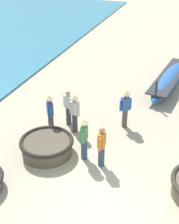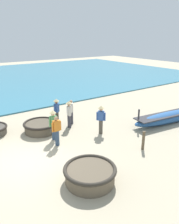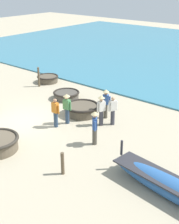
{
  "view_description": "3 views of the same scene",
  "coord_description": "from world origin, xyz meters",
  "px_view_note": "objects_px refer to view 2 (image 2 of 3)",
  "views": [
    {
      "loc": [
        1.9,
        -6.31,
        7.11
      ],
      "look_at": [
        -1.56,
        3.3,
        1.16
      ],
      "focal_mm": 50.0,
      "sensor_mm": 36.0,
      "label": 1
    },
    {
      "loc": [
        8.57,
        -2.62,
        5.32
      ],
      "look_at": [
        -1.1,
        4.21,
        1.19
      ],
      "focal_mm": 35.0,
      "sensor_mm": 36.0,
      "label": 2
    },
    {
      "loc": [
        9.58,
        12.58,
        7.25
      ],
      "look_at": [
        -1.57,
        3.3,
        0.92
      ],
      "focal_mm": 50.0,
      "sensor_mm": 36.0,
      "label": 3
    }
  ],
  "objects_px": {
    "fisherman_standing_right": "(69,113)",
    "coracle_far_left": "(90,174)",
    "coracle_weathered": "(41,126)",
    "fisherman_standing_left": "(101,118)",
    "fisherman_with_hat": "(57,130)",
    "long_boat_red_hull": "(169,117)",
    "fisherman_by_coracle": "(57,110)",
    "fisherman_crouching": "(71,111)",
    "mooring_post_mid_beach": "(143,140)",
    "fisherman_hauling": "(53,123)"
  },
  "relations": [
    {
      "from": "fisherman_by_coracle",
      "to": "mooring_post_mid_beach",
      "type": "bearing_deg",
      "value": 19.85
    },
    {
      "from": "coracle_far_left",
      "to": "fisherman_hauling",
      "type": "bearing_deg",
      "value": 172.75
    },
    {
      "from": "coracle_far_left",
      "to": "fisherman_hauling",
      "type": "distance_m",
      "value": 4.17
    },
    {
      "from": "fisherman_standing_right",
      "to": "fisherman_with_hat",
      "type": "bearing_deg",
      "value": -45.37
    },
    {
      "from": "coracle_weathered",
      "to": "coracle_far_left",
      "type": "distance_m",
      "value": 5.49
    },
    {
      "from": "long_boat_red_hull",
      "to": "coracle_far_left",
      "type": "bearing_deg",
      "value": -75.33
    },
    {
      "from": "fisherman_crouching",
      "to": "long_boat_red_hull",
      "type": "bearing_deg",
      "value": 56.49
    },
    {
      "from": "fisherman_hauling",
      "to": "fisherman_with_hat",
      "type": "bearing_deg",
      "value": -13.4
    },
    {
      "from": "coracle_weathered",
      "to": "fisherman_crouching",
      "type": "height_order",
      "value": "fisherman_crouching"
    },
    {
      "from": "fisherman_standing_right",
      "to": "coracle_far_left",
      "type": "bearing_deg",
      "value": -21.99
    },
    {
      "from": "fisherman_standing_right",
      "to": "fisherman_standing_left",
      "type": "distance_m",
      "value": 2.08
    },
    {
      "from": "coracle_far_left",
      "to": "fisherman_crouching",
      "type": "xyz_separation_m",
      "value": [
        -5.52,
        2.46,
        0.49
      ]
    },
    {
      "from": "coracle_far_left",
      "to": "fisherman_by_coracle",
      "type": "height_order",
      "value": "fisherman_by_coracle"
    },
    {
      "from": "coracle_weathered",
      "to": "fisherman_with_hat",
      "type": "distance_m",
      "value": 2.15
    },
    {
      "from": "fisherman_by_coracle",
      "to": "fisherman_with_hat",
      "type": "distance_m",
      "value": 2.87
    },
    {
      "from": "fisherman_hauling",
      "to": "mooring_post_mid_beach",
      "type": "distance_m",
      "value": 4.71
    },
    {
      "from": "coracle_far_left",
      "to": "mooring_post_mid_beach",
      "type": "height_order",
      "value": "mooring_post_mid_beach"
    },
    {
      "from": "fisherman_hauling",
      "to": "mooring_post_mid_beach",
      "type": "bearing_deg",
      "value": 41.28
    },
    {
      "from": "long_boat_red_hull",
      "to": "fisherman_with_hat",
      "type": "xyz_separation_m",
      "value": [
        -1.37,
        -7.38,
        0.46
      ]
    },
    {
      "from": "coracle_weathered",
      "to": "fisherman_hauling",
      "type": "height_order",
      "value": "fisherman_hauling"
    },
    {
      "from": "fisherman_by_coracle",
      "to": "coracle_far_left",
      "type": "bearing_deg",
      "value": -15.66
    },
    {
      "from": "coracle_far_left",
      "to": "fisherman_standing_left",
      "type": "height_order",
      "value": "fisherman_standing_left"
    },
    {
      "from": "fisherman_standing_left",
      "to": "long_boat_red_hull",
      "type": "bearing_deg",
      "value": 75.24
    },
    {
      "from": "coracle_far_left",
      "to": "fisherman_hauling",
      "type": "relative_size",
      "value": 1.23
    },
    {
      "from": "fisherman_crouching",
      "to": "fisherman_hauling",
      "type": "bearing_deg",
      "value": -53.67
    },
    {
      "from": "long_boat_red_hull",
      "to": "fisherman_standing_right",
      "type": "distance_m",
      "value": 6.48
    },
    {
      "from": "coracle_weathered",
      "to": "fisherman_with_hat",
      "type": "bearing_deg",
      "value": 0.21
    },
    {
      "from": "fisherman_crouching",
      "to": "fisherman_by_coracle",
      "type": "bearing_deg",
      "value": -118.46
    },
    {
      "from": "fisherman_by_coracle",
      "to": "fisherman_standing_right",
      "type": "bearing_deg",
      "value": 23.13
    },
    {
      "from": "coracle_weathered",
      "to": "fisherman_standing_left",
      "type": "relative_size",
      "value": 1.19
    },
    {
      "from": "long_boat_red_hull",
      "to": "fisherman_standing_right",
      "type": "height_order",
      "value": "fisherman_standing_right"
    },
    {
      "from": "fisherman_with_hat",
      "to": "fisherman_hauling",
      "type": "bearing_deg",
      "value": 166.6
    },
    {
      "from": "fisherman_with_hat",
      "to": "fisherman_standing_left",
      "type": "bearing_deg",
      "value": 87.03
    },
    {
      "from": "fisherman_by_coracle",
      "to": "fisherman_crouching",
      "type": "bearing_deg",
      "value": 61.54
    },
    {
      "from": "coracle_far_left",
      "to": "fisherman_standing_left",
      "type": "bearing_deg",
      "value": 136.7
    },
    {
      "from": "coracle_far_left",
      "to": "mooring_post_mid_beach",
      "type": "distance_m",
      "value": 3.66
    },
    {
      "from": "long_boat_red_hull",
      "to": "fisherman_standing_right",
      "type": "xyz_separation_m",
      "value": [
        -3.04,
        -5.69,
        0.58
      ]
    },
    {
      "from": "coracle_weathered",
      "to": "fisherman_by_coracle",
      "type": "xyz_separation_m",
      "value": [
        -0.47,
        1.32,
        0.63
      ]
    },
    {
      "from": "fisherman_standing_left",
      "to": "fisherman_standing_right",
      "type": "bearing_deg",
      "value": -150.51
    },
    {
      "from": "coracle_weathered",
      "to": "fisherman_with_hat",
      "type": "xyz_separation_m",
      "value": [
        2.08,
        0.01,
        0.51
      ]
    },
    {
      "from": "fisherman_crouching",
      "to": "fisherman_standing_left",
      "type": "bearing_deg",
      "value": 14.98
    },
    {
      "from": "coracle_weathered",
      "to": "fisherman_standing_right",
      "type": "distance_m",
      "value": 1.86
    },
    {
      "from": "fisherman_crouching",
      "to": "coracle_far_left",
      "type": "bearing_deg",
      "value": -24.06
    },
    {
      "from": "fisherman_by_coracle",
      "to": "coracle_weathered",
      "type": "bearing_deg",
      "value": -70.49
    },
    {
      "from": "coracle_weathered",
      "to": "long_boat_red_hull",
      "type": "distance_m",
      "value": 8.16
    },
    {
      "from": "fisherman_with_hat",
      "to": "fisherman_standing_right",
      "type": "bearing_deg",
      "value": 134.63
    },
    {
      "from": "coracle_weathered",
      "to": "fisherman_crouching",
      "type": "distance_m",
      "value": 2.18
    },
    {
      "from": "coracle_weathered",
      "to": "mooring_post_mid_beach",
      "type": "bearing_deg",
      "value": 33.59
    },
    {
      "from": "coracle_far_left",
      "to": "long_boat_red_hull",
      "type": "bearing_deg",
      "value": 104.67
    },
    {
      "from": "fisherman_standing_left",
      "to": "fisherman_by_coracle",
      "type": "bearing_deg",
      "value": -152.52
    }
  ]
}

